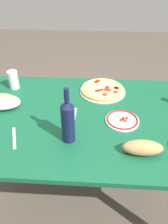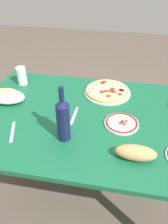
% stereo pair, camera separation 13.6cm
% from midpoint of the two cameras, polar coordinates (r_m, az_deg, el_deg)
% --- Properties ---
extents(ground_plane, '(8.00, 8.00, 0.00)m').
position_cam_midpoint_polar(ground_plane, '(1.92, 2.14, -18.61)').
color(ground_plane, brown).
rests_on(ground_plane, ground).
extents(dining_table, '(1.37, 0.95, 0.73)m').
position_cam_midpoint_polar(dining_table, '(1.45, 2.69, -4.54)').
color(dining_table, '#145938').
rests_on(dining_table, ground).
extents(pepperoni_pizza, '(0.32, 0.32, 0.03)m').
position_cam_midpoint_polar(pepperoni_pizza, '(1.60, 8.34, 5.11)').
color(pepperoni_pizza, '#B7B7BC').
rests_on(pepperoni_pizza, dining_table).
extents(baked_pasta_dish, '(0.24, 0.15, 0.08)m').
position_cam_midpoint_polar(baked_pasta_dish, '(1.55, -16.34, 3.81)').
color(baked_pasta_dish, white).
rests_on(baked_pasta_dish, dining_table).
extents(wine_bottle, '(0.07, 0.07, 0.31)m').
position_cam_midpoint_polar(wine_bottle, '(1.15, -1.85, -1.91)').
color(wine_bottle, '#141942').
rests_on(wine_bottle, dining_table).
extents(water_glass, '(0.07, 0.07, 0.13)m').
position_cam_midpoint_polar(water_glass, '(1.72, -13.07, 8.70)').
color(water_glass, silver).
rests_on(water_glass, dining_table).
extents(side_plate_near, '(0.20, 0.20, 0.02)m').
position_cam_midpoint_polar(side_plate_near, '(1.34, 12.22, -2.81)').
color(side_plate_near, white).
rests_on(side_plate_near, dining_table).
extents(bread_loaf, '(0.20, 0.08, 0.08)m').
position_cam_midpoint_polar(bread_loaf, '(1.15, 16.14, -9.87)').
color(bread_loaf, tan).
rests_on(bread_loaf, dining_table).
extents(fork_left, '(0.02, 0.17, 0.00)m').
position_cam_midpoint_polar(fork_left, '(1.38, 0.37, -1.04)').
color(fork_left, '#B7B7BC').
rests_on(fork_left, dining_table).
extents(fork_right, '(0.07, 0.17, 0.00)m').
position_cam_midpoint_polar(fork_right, '(1.31, -14.57, -4.94)').
color(fork_right, '#B7B7BC').
rests_on(fork_right, dining_table).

